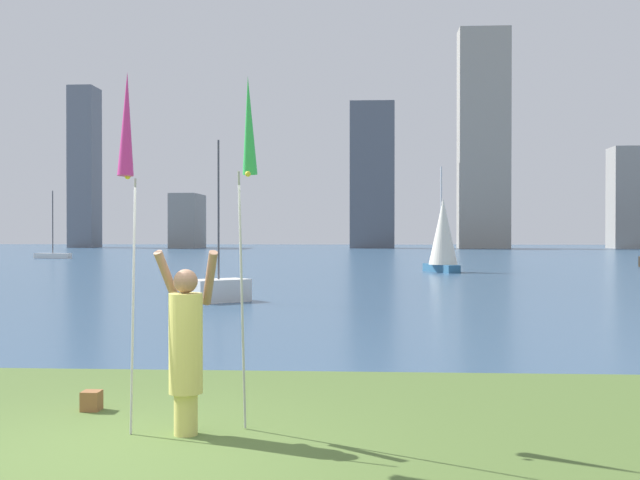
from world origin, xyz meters
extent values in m
cube|color=#335170|center=(0.00, 62.13, -0.06)|extent=(120.00, 115.73, 0.12)
cube|color=#263316|center=(0.00, 4.27, -0.02)|extent=(120.00, 0.70, 0.02)
cylinder|color=#D8CC66|center=(0.43, 0.56, 0.21)|extent=(0.24, 0.24, 0.42)
cylinder|color=#D8CC66|center=(0.43, 0.56, 0.92)|extent=(0.34, 0.34, 1.00)
sphere|color=#936B51|center=(0.43, 0.56, 1.55)|extent=(0.24, 0.24, 0.24)
cylinder|color=#936B51|center=(0.22, 0.70, 1.57)|extent=(0.25, 0.39, 0.58)
cylinder|color=#936B51|center=(0.65, 0.70, 1.57)|extent=(0.25, 0.39, 0.58)
cylinder|color=#B2B2B7|center=(-0.12, 0.63, 1.30)|extent=(0.02, 0.20, 2.59)
cone|color=#D83399|center=(-0.12, 0.43, 3.12)|extent=(0.16, 0.23, 1.05)
sphere|color=yellow|center=(-0.12, 0.46, 2.59)|extent=(0.06, 0.06, 0.06)
cylinder|color=#B2B2B7|center=(0.99, 0.63, 1.33)|extent=(0.02, 0.43, 2.63)
cone|color=green|center=(0.99, 1.12, 3.18)|extent=(0.16, 0.32, 1.05)
sphere|color=yellow|center=(0.99, 1.04, 2.65)|extent=(0.06, 0.06, 0.06)
cube|color=brown|center=(-0.89, 1.57, 0.11)|extent=(0.21, 0.21, 0.22)
cube|color=silver|center=(-2.07, 15.57, 0.33)|extent=(1.90, 1.81, 0.66)
cylinder|color=#47474C|center=(-2.07, 15.57, 2.68)|extent=(0.06, 0.06, 4.06)
cube|color=#2D6084|center=(5.99, 33.24, 0.20)|extent=(1.70, 2.94, 0.39)
cylinder|color=silver|center=(5.99, 33.24, 2.87)|extent=(0.09, 0.09, 4.96)
cone|color=silver|center=(6.07, 33.04, 2.06)|extent=(1.89, 1.89, 3.34)
cube|color=silver|center=(-21.88, 52.26, 0.20)|extent=(2.95, 1.14, 0.39)
cylinder|color=#47474C|center=(-21.88, 52.26, 2.79)|extent=(0.09, 0.09, 4.80)
cube|color=slate|center=(-34.52, 94.00, 10.41)|extent=(3.25, 4.10, 20.82)
cube|color=gray|center=(-20.48, 91.88, 3.40)|extent=(3.32, 7.09, 6.79)
cube|color=#565B66|center=(2.82, 92.20, 9.09)|extent=(5.50, 3.81, 18.18)
cube|color=gray|center=(16.57, 91.84, 13.52)|extent=(6.21, 3.53, 27.03)
cube|color=gray|center=(34.58, 92.17, 6.20)|extent=(5.00, 4.08, 12.41)
camera|label=1|loc=(2.26, -7.30, 2.04)|focal=44.58mm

